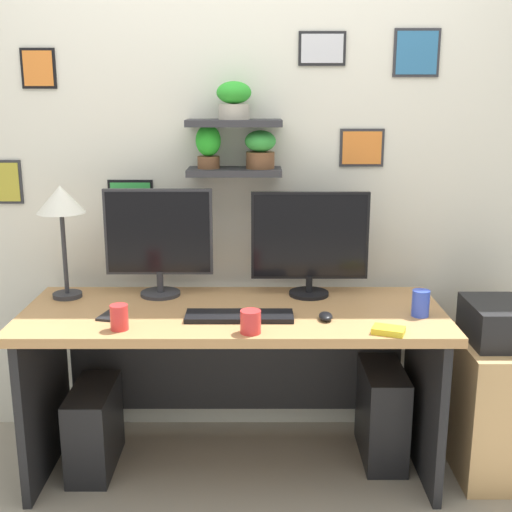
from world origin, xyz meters
name	(u,v)px	position (x,y,z in m)	size (l,w,h in m)	color
ground_plane	(234,467)	(0.00, 0.00, 0.00)	(8.00, 8.00, 0.00)	gray
back_wall_assembly	(234,157)	(0.00, 0.44, 1.35)	(4.40, 0.24, 2.70)	silver
desk	(233,350)	(0.00, 0.06, 0.55)	(1.79, 0.68, 0.75)	tan
monitor_left	(158,238)	(-0.34, 0.22, 1.01)	(0.48, 0.18, 0.49)	#2D2D33
monitor_right	(309,241)	(0.34, 0.22, 1.00)	(0.53, 0.18, 0.47)	black
keyboard	(239,316)	(0.03, -0.11, 0.76)	(0.44, 0.14, 0.02)	black
computer_mouse	(325,316)	(0.38, -0.13, 0.77)	(0.06, 0.09, 0.03)	black
desk_lamp	(60,206)	(-0.75, 0.18, 1.17)	(0.21, 0.21, 0.51)	#2D2D33
cell_phone	(110,315)	(-0.50, -0.08, 0.76)	(0.07, 0.14, 0.01)	black
coffee_mug	(250,322)	(0.08, -0.28, 0.80)	(0.08, 0.08, 0.09)	red
pen_cup	(119,317)	(-0.43, -0.24, 0.80)	(0.07, 0.07, 0.10)	red
scissors_tray	(388,330)	(0.60, -0.28, 0.76)	(0.12, 0.08, 0.02)	yellow
water_cup	(420,303)	(0.78, -0.08, 0.81)	(0.07, 0.07, 0.11)	blue
drawer_cabinet	(504,405)	(1.20, 0.01, 0.30)	(0.44, 0.50, 0.61)	tan
printer	(512,322)	(1.20, 0.01, 0.69)	(0.38, 0.34, 0.17)	black
computer_tower_left	(94,428)	(-0.63, 0.01, 0.19)	(0.18, 0.40, 0.38)	black
computer_tower_right	(381,413)	(0.68, 0.10, 0.22)	(0.18, 0.40, 0.44)	black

